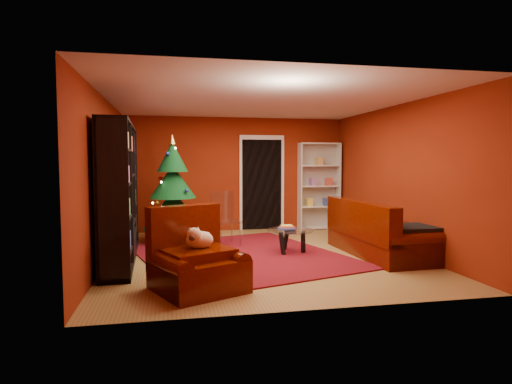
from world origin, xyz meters
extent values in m
cube|color=olive|center=(0.00, 0.00, -0.03)|extent=(5.00, 5.50, 0.05)
cube|color=silver|center=(0.00, 0.00, 2.62)|extent=(5.00, 5.50, 0.05)
cube|color=maroon|center=(0.00, 2.77, 1.30)|extent=(5.00, 0.05, 2.60)
cube|color=maroon|center=(-2.52, 0.00, 1.30)|extent=(0.05, 5.50, 2.60)
cube|color=maroon|center=(2.52, 0.00, 1.30)|extent=(0.05, 5.50, 2.60)
cube|color=maroon|center=(-0.35, -0.01, 0.01)|extent=(3.97, 4.32, 0.02)
cube|color=#215A70|center=(-1.63, 1.36, 0.14)|extent=(0.38, 0.38, 0.29)
cube|color=#275C36|center=(-0.76, 2.16, 0.13)|extent=(0.32, 0.32, 0.26)
camera|label=1|loc=(-1.47, -7.03, 1.59)|focal=30.00mm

